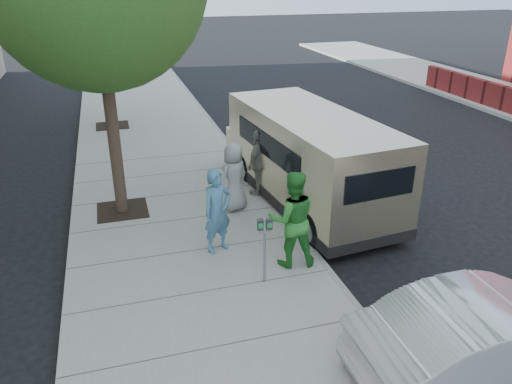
% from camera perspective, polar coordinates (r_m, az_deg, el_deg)
% --- Properties ---
extents(ground, '(120.00, 120.00, 0.00)m').
position_cam_1_polar(ground, '(10.81, -2.00, -6.61)').
color(ground, black).
rests_on(ground, ground).
extents(sidewalk, '(5.00, 60.00, 0.15)m').
position_cam_1_polar(sidewalk, '(10.61, -7.27, -7.00)').
color(sidewalk, gray).
rests_on(sidewalk, ground).
extents(curb_face, '(0.12, 60.00, 0.16)m').
position_cam_1_polar(curb_face, '(11.17, 5.19, -5.19)').
color(curb_face, gray).
rests_on(curb_face, ground).
extents(parking_meter, '(0.28, 0.13, 1.31)m').
position_cam_1_polar(parking_meter, '(9.03, 1.00, -5.18)').
color(parking_meter, gray).
rests_on(parking_meter, sidewalk).
extents(van, '(2.72, 6.53, 2.36)m').
position_cam_1_polar(van, '(12.57, 5.88, 4.06)').
color(van, beige).
rests_on(van, ground).
extents(sedan, '(4.27, 1.49, 1.41)m').
position_cam_1_polar(sedan, '(8.18, 25.75, -14.72)').
color(sedan, silver).
rests_on(sedan, ground).
extents(person_officer, '(0.77, 0.65, 1.79)m').
position_cam_1_polar(person_officer, '(10.13, -4.45, -2.19)').
color(person_officer, teal).
rests_on(person_officer, sidewalk).
extents(person_green_shirt, '(1.06, 0.88, 1.96)m').
position_cam_1_polar(person_green_shirt, '(9.62, 4.16, -3.12)').
color(person_green_shirt, '#2C882F').
rests_on(person_green_shirt, sidewalk).
extents(person_gray_shirt, '(0.97, 0.86, 1.68)m').
position_cam_1_polar(person_gray_shirt, '(11.94, -2.53, 1.73)').
color(person_gray_shirt, '#999A9C').
rests_on(person_gray_shirt, sidewalk).
extents(person_striped_polo, '(1.03, 1.01, 1.73)m').
position_cam_1_polar(person_striped_polo, '(12.79, 0.37, 3.43)').
color(person_striped_polo, gray).
rests_on(person_striped_polo, sidewalk).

